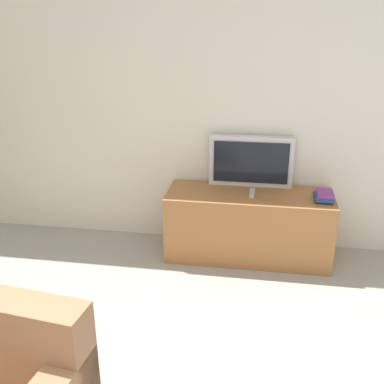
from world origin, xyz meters
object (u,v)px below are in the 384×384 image
Objects in this scene: remote_on_stand at (252,193)px; tv_stand at (248,225)px; television at (251,161)px; book_stack at (324,196)px.

tv_stand is at bearing 156.09° from remote_on_stand.
remote_on_stand reaches higher than tv_stand.
television is 3.16× the size of book_stack.
television is 4.02× the size of remote_on_stand.
television is at bearing 156.78° from book_stack.
tv_stand is 0.66m from book_stack.
tv_stand is 0.53m from television.
tv_stand is 6.10× the size of book_stack.
tv_stand is 0.29m from remote_on_stand.
television is 0.29m from remote_on_stand.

